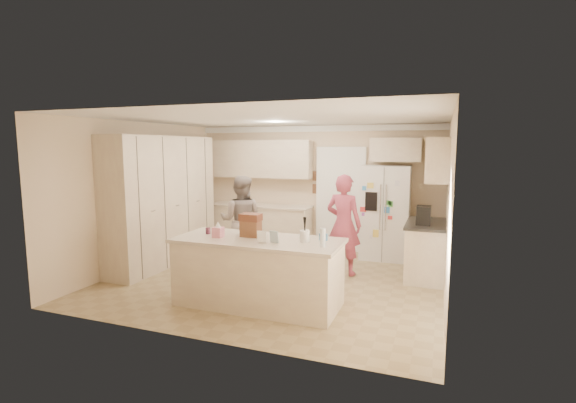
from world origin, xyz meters
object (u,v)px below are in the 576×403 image
(coffee_maker, at_px, (424,215))
(utensil_crock, at_px, (305,236))
(island_base, at_px, (258,274))
(refrigerator, at_px, (385,213))
(teen_girl, at_px, (344,225))
(tissue_box, at_px, (218,232))
(dollhouse_body, at_px, (251,229))
(teen_boy, at_px, (241,221))

(coffee_maker, bearing_deg, utensil_crock, -127.12)
(coffee_maker, bearing_deg, island_base, -137.17)
(refrigerator, relative_size, teen_girl, 1.05)
(island_base, bearing_deg, refrigerator, 66.93)
(tissue_box, distance_m, dollhouse_body, 0.45)
(refrigerator, bearing_deg, teen_boy, -151.91)
(coffee_maker, relative_size, dollhouse_body, 1.15)
(utensil_crock, height_order, dollhouse_body, dollhouse_body)
(teen_boy, bearing_deg, utensil_crock, 124.59)
(utensil_crock, bearing_deg, refrigerator, 77.73)
(coffee_maker, bearing_deg, teen_girl, -175.30)
(coffee_maker, height_order, teen_boy, teen_boy)
(coffee_maker, distance_m, tissue_box, 3.28)
(coffee_maker, height_order, island_base, coffee_maker)
(teen_boy, distance_m, teen_girl, 1.89)
(dollhouse_body, bearing_deg, teen_girl, 61.38)
(island_base, height_order, dollhouse_body, dollhouse_body)
(coffee_maker, height_order, dollhouse_body, coffee_maker)
(tissue_box, bearing_deg, teen_boy, 107.24)
(utensil_crock, relative_size, tissue_box, 1.07)
(island_base, bearing_deg, teen_girl, 66.65)
(teen_boy, bearing_deg, teen_girl, 170.47)
(refrigerator, xyz_separation_m, utensil_crock, (-0.66, -3.02, 0.10))
(utensil_crock, distance_m, dollhouse_body, 0.80)
(dollhouse_body, bearing_deg, utensil_crock, -3.58)
(utensil_crock, xyz_separation_m, dollhouse_body, (-0.80, 0.05, 0.04))
(refrigerator, bearing_deg, tissue_box, -121.57)
(coffee_maker, relative_size, teen_girl, 0.18)
(teen_girl, bearing_deg, dollhouse_body, 72.47)
(dollhouse_body, bearing_deg, tissue_box, -153.43)
(tissue_box, bearing_deg, refrigerator, 59.63)
(island_base, xyz_separation_m, teen_girl, (0.77, 1.80, 0.41))
(tissue_box, xyz_separation_m, teen_boy, (-0.56, 1.81, -0.17))
(island_base, bearing_deg, dollhouse_body, 146.31)
(tissue_box, height_order, teen_boy, teen_boy)
(teen_boy, bearing_deg, refrigerator, -162.81)
(dollhouse_body, bearing_deg, teen_boy, 120.85)
(refrigerator, distance_m, utensil_crock, 3.09)
(coffee_maker, xyz_separation_m, teen_boy, (-3.16, -0.19, -0.25))
(refrigerator, bearing_deg, utensil_crock, -103.47)
(island_base, distance_m, dollhouse_body, 0.62)
(utensil_crock, relative_size, dollhouse_body, 0.58)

